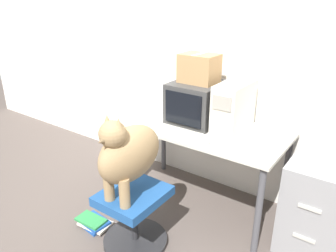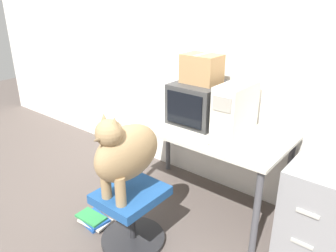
{
  "view_description": "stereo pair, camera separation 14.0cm",
  "coord_description": "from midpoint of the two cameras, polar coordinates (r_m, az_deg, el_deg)",
  "views": [
    {
      "loc": [
        1.25,
        -1.91,
        1.83
      ],
      "look_at": [
        -0.13,
        0.03,
        0.85
      ],
      "focal_mm": 35.0,
      "sensor_mm": 36.0,
      "label": 1
    },
    {
      "loc": [
        1.36,
        -1.82,
        1.83
      ],
      "look_at": [
        -0.13,
        0.03,
        0.85
      ],
      "focal_mm": 35.0,
      "sensor_mm": 36.0,
      "label": 2
    }
  ],
  "objects": [
    {
      "name": "ground_plane",
      "position": [
        2.92,
        3.18,
        -16.49
      ],
      "size": [
        12.0,
        12.0,
        0.0
      ],
      "primitive_type": "plane",
      "color": "#564C47"
    },
    {
      "name": "wall_back",
      "position": [
        3.0,
        12.77,
        11.67
      ],
      "size": [
        8.0,
        0.05,
        2.6
      ],
      "color": "white",
      "rests_on": "ground_plane"
    },
    {
      "name": "desk",
      "position": [
        2.83,
        7.77,
        -2.03
      ],
      "size": [
        1.4,
        0.72,
        0.76
      ],
      "color": "beige",
      "rests_on": "ground_plane"
    },
    {
      "name": "crt_monitor",
      "position": [
        2.87,
        7.01,
        4.07
      ],
      "size": [
        0.42,
        0.48,
        0.35
      ],
      "color": "#383838",
      "rests_on": "desk"
    },
    {
      "name": "pc_tower",
      "position": [
        2.71,
        13.11,
        3.08
      ],
      "size": [
        0.21,
        0.45,
        0.4
      ],
      "color": "beige",
      "rests_on": "desk"
    },
    {
      "name": "keyboard",
      "position": [
        2.64,
        3.29,
        -1.18
      ],
      "size": [
        0.4,
        0.15,
        0.03
      ],
      "color": "beige",
      "rests_on": "desk"
    },
    {
      "name": "computer_mouse",
      "position": [
        2.49,
        8.17,
        -2.92
      ],
      "size": [
        0.07,
        0.04,
        0.03
      ],
      "color": "beige",
      "rests_on": "desk"
    },
    {
      "name": "office_chair",
      "position": [
        2.59,
        -4.72,
        -15.01
      ],
      "size": [
        0.5,
        0.5,
        0.47
      ],
      "color": "#262628",
      "rests_on": "ground_plane"
    },
    {
      "name": "dog",
      "position": [
        2.28,
        -5.74,
        -4.53
      ],
      "size": [
        0.27,
        0.56,
        0.64
      ],
      "color": "#9E7F56",
      "rests_on": "office_chair"
    },
    {
      "name": "filing_cabinet",
      "position": [
        2.73,
        26.03,
        -12.73
      ],
      "size": [
        0.43,
        0.6,
        0.72
      ],
      "color": "gray",
      "rests_on": "ground_plane"
    },
    {
      "name": "cardboard_box",
      "position": [
        2.8,
        7.34,
        9.85
      ],
      "size": [
        0.31,
        0.23,
        0.24
      ],
      "color": "#A87F51",
      "rests_on": "crt_monitor"
    },
    {
      "name": "book_stack_floor",
      "position": [
        2.93,
        -11.48,
        -15.71
      ],
      "size": [
        0.28,
        0.2,
        0.08
      ],
      "color": "#1E4C9E",
      "rests_on": "ground_plane"
    }
  ]
}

